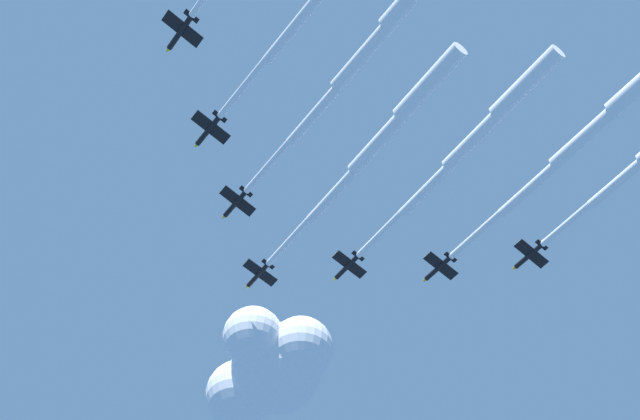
% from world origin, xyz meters
% --- Properties ---
extents(jet_lead, '(73.28, 29.99, 4.22)m').
position_xyz_m(jet_lead, '(21.10, -7.90, 210.90)').
color(jet_lead, black).
extents(jet_port_inner, '(73.18, 28.76, 4.27)m').
position_xyz_m(jet_port_inner, '(29.32, -26.09, 211.59)').
color(jet_port_inner, black).
extents(jet_starboard_inner, '(70.37, 28.61, 4.24)m').
position_xyz_m(jet_starboard_inner, '(37.24, 3.24, 211.50)').
color(jet_starboard_inner, black).
extents(jet_starboard_mid, '(72.48, 28.01, 4.19)m').
position_xyz_m(jet_starboard_mid, '(56.65, 13.87, 208.83)').
color(jet_starboard_mid, black).
extents(cloud_puff, '(37.23, 29.26, 24.24)m').
position_xyz_m(cloud_puff, '(-35.42, 29.29, 205.68)').
color(cloud_puff, white).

